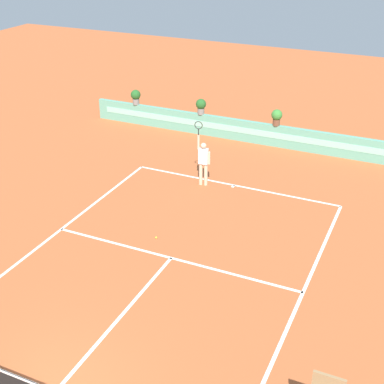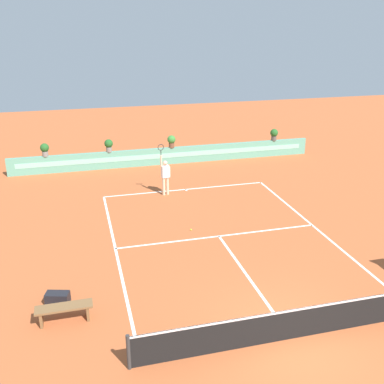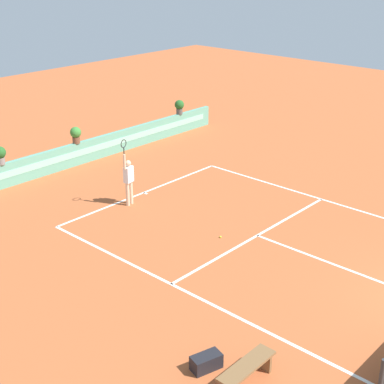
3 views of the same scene
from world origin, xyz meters
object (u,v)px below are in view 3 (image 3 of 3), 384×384
at_px(gear_bag, 206,362).
at_px(tennis_ball_near_baseline, 221,237).
at_px(potted_plant_left, 0,154).
at_px(tennis_player, 129,178).
at_px(bench_courtside, 247,370).
at_px(potted_plant_centre, 76,134).
at_px(potted_plant_far_right, 179,106).

height_order(gear_bag, tennis_ball_near_baseline, gear_bag).
bearing_deg(potted_plant_left, tennis_player, -65.37).
relative_size(gear_bag, tennis_ball_near_baseline, 10.29).
bearing_deg(potted_plant_left, gear_bag, -101.93).
bearing_deg(bench_courtside, potted_plant_centre, 66.15).
bearing_deg(potted_plant_left, bench_courtside, -100.29).
distance_m(bench_courtside, potted_plant_far_right, 19.00).
relative_size(tennis_player, potted_plant_left, 3.57).
bearing_deg(potted_plant_far_right, gear_bag, -134.78).
relative_size(tennis_player, tennis_ball_near_baseline, 38.01).
height_order(bench_courtside, potted_plant_left, potted_plant_left).
distance_m(potted_plant_centre, potted_plant_left, 3.66).
bearing_deg(potted_plant_left, potted_plant_far_right, 0.00).
relative_size(bench_courtside, tennis_ball_near_baseline, 23.53).
bearing_deg(potted_plant_far_right, tennis_ball_near_baseline, -130.20).
distance_m(tennis_player, potted_plant_centre, 5.14).
xyz_separation_m(bench_courtside, potted_plant_centre, (6.21, 14.04, 1.04)).
xyz_separation_m(tennis_player, tennis_ball_near_baseline, (0.18, -4.25, -1.02)).
bearing_deg(gear_bag, potted_plant_left, 78.07).
bearing_deg(gear_bag, bench_courtside, -77.56).
height_order(tennis_player, potted_plant_left, tennis_player).
xyz_separation_m(bench_courtside, potted_plant_far_right, (12.76, 14.04, 1.04)).
height_order(gear_bag, potted_plant_left, potted_plant_left).
relative_size(bench_courtside, tennis_player, 0.62).
xyz_separation_m(bench_courtside, gear_bag, (-0.21, 0.97, -0.20)).
bearing_deg(tennis_ball_near_baseline, potted_plant_left, 104.90).
bearing_deg(gear_bag, potted_plant_centre, 63.83).
bearing_deg(potted_plant_centre, potted_plant_far_right, 0.00).
distance_m(gear_bag, potted_plant_far_right, 18.46).
bearing_deg(potted_plant_centre, bench_courtside, -113.85).
relative_size(gear_bag, potted_plant_far_right, 0.97).
bearing_deg(tennis_player, tennis_ball_near_baseline, -87.56).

